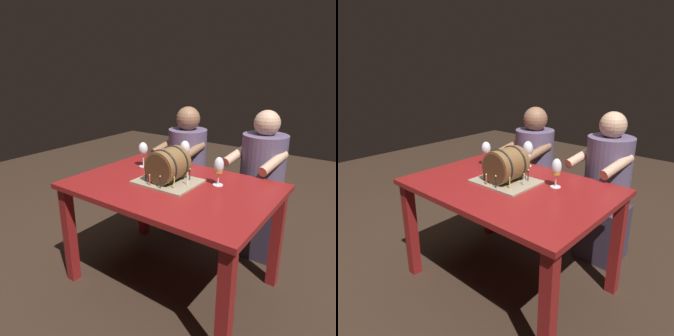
# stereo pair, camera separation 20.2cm
# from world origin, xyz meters

# --- Properties ---
(ground_plane) EXTENTS (8.00, 8.00, 0.00)m
(ground_plane) POSITION_xyz_m (0.00, 0.00, 0.00)
(ground_plane) COLOR #332319
(dining_table) EXTENTS (1.32, 0.92, 0.76)m
(dining_table) POSITION_xyz_m (0.00, 0.00, 0.64)
(dining_table) COLOR maroon
(dining_table) RESTS_ON ground
(barrel_cake) EXTENTS (0.40, 0.33, 0.24)m
(barrel_cake) POSITION_xyz_m (-0.04, 0.02, 0.87)
(barrel_cake) COLOR gray
(barrel_cake) RESTS_ON dining_table
(wine_glass_white) EXTENTS (0.08, 0.08, 0.20)m
(wine_glass_white) POSITION_xyz_m (-0.16, 0.39, 0.89)
(wine_glass_white) COLOR white
(wine_glass_white) RESTS_ON dining_table
(wine_glass_amber) EXTENTS (0.07, 0.07, 0.19)m
(wine_glass_amber) POSITION_xyz_m (0.25, 0.16, 0.88)
(wine_glass_amber) COLOR white
(wine_glass_amber) RESTS_ON dining_table
(wine_glass_empty) EXTENTS (0.07, 0.07, 0.19)m
(wine_glass_empty) POSITION_xyz_m (-0.40, 0.18, 0.89)
(wine_glass_empty) COLOR white
(wine_glass_empty) RESTS_ON dining_table
(person_seated_left) EXTENTS (0.41, 0.50, 1.17)m
(person_seated_left) POSITION_xyz_m (-0.35, 0.73, 0.54)
(person_seated_left) COLOR #372D40
(person_seated_left) RESTS_ON ground
(person_seated_right) EXTENTS (0.44, 0.52, 1.19)m
(person_seated_right) POSITION_xyz_m (0.35, 0.73, 0.55)
(person_seated_right) COLOR #372D40
(person_seated_right) RESTS_ON ground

